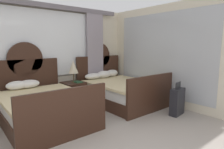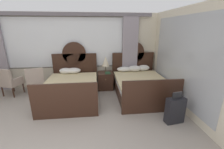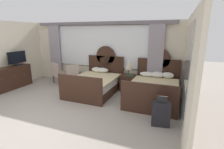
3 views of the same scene
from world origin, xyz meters
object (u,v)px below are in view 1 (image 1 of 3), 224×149
bed_near_mirror (119,90)px  nightstand_between_beds (73,93)px  suitcase_on_floor (177,101)px  book_on_nightstand (78,82)px  bed_near_window (42,106)px  table_lamp_on_nightstand (73,67)px

bed_near_mirror → nightstand_between_beds: size_ratio=3.53×
suitcase_on_floor → bed_near_mirror: bearing=103.7°
book_on_nightstand → suitcase_on_floor: size_ratio=0.33×
bed_near_window → nightstand_between_beds: bed_near_window is taller
bed_near_mirror → book_on_nightstand: 1.20m
nightstand_between_beds → table_lamp_on_nightstand: bearing=-3.6°
bed_near_mirror → nightstand_between_beds: (-1.10, 0.67, -0.05)m
table_lamp_on_nightstand → book_on_nightstand: 0.41m
bed_near_window → book_on_nightstand: bearing=25.9°
table_lamp_on_nightstand → book_on_nightstand: bearing=-59.9°
nightstand_between_beds → suitcase_on_floor: size_ratio=0.79×
bed_near_window → table_lamp_on_nightstand: bed_near_window is taller
bed_near_window → book_on_nightstand: 1.35m
bed_near_mirror → suitcase_on_floor: size_ratio=2.80×
bed_near_window → suitcase_on_floor: bearing=-31.4°
nightstand_between_beds → table_lamp_on_nightstand: 0.72m
nightstand_between_beds → book_on_nightstand: (0.08, -0.11, 0.33)m
bed_near_window → nightstand_between_beds: 1.30m
bed_near_window → table_lamp_on_nightstand: 1.48m
suitcase_on_floor → nightstand_between_beds: bearing=123.3°
nightstand_between_beds → table_lamp_on_nightstand: (0.02, -0.00, 0.72)m
suitcase_on_floor → book_on_nightstand: bearing=123.1°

